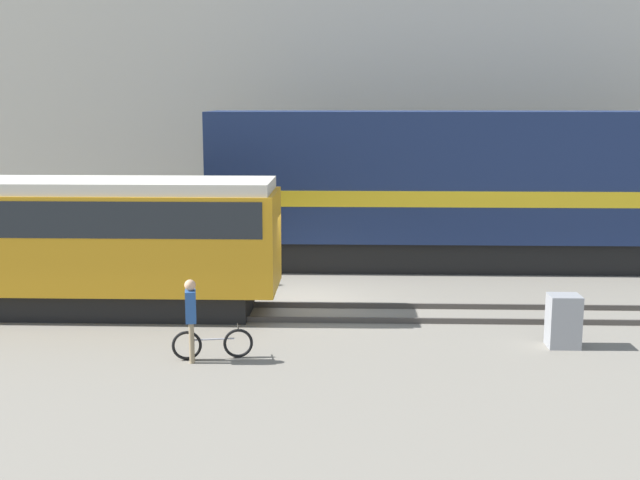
{
  "coord_description": "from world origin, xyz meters",
  "views": [
    {
      "loc": [
        1.49,
        -21.59,
        5.53
      ],
      "look_at": [
        0.77,
        -0.47,
        1.8
      ],
      "focal_mm": 45.0,
      "sensor_mm": 36.0,
      "label": 1
    }
  ],
  "objects_px": {
    "freight_locomotive": "(487,187)",
    "person": "(191,312)",
    "signal_box": "(563,321)",
    "streetcar": "(46,237)",
    "bicycle": "(213,344)"
  },
  "relations": [
    {
      "from": "person",
      "to": "signal_box",
      "type": "height_order",
      "value": "person"
    },
    {
      "from": "streetcar",
      "to": "person",
      "type": "distance_m",
      "value": 5.98
    },
    {
      "from": "freight_locomotive",
      "to": "streetcar",
      "type": "bearing_deg",
      "value": -153.24
    },
    {
      "from": "freight_locomotive",
      "to": "bicycle",
      "type": "relative_size",
      "value": 10.37
    },
    {
      "from": "person",
      "to": "signal_box",
      "type": "xyz_separation_m",
      "value": [
        8.18,
        1.34,
        -0.5
      ]
    },
    {
      "from": "freight_locomotive",
      "to": "streetcar",
      "type": "relative_size",
      "value": 1.49
    },
    {
      "from": "streetcar",
      "to": "signal_box",
      "type": "bearing_deg",
      "value": -11.23
    },
    {
      "from": "signal_box",
      "to": "person",
      "type": "bearing_deg",
      "value": -170.66
    },
    {
      "from": "freight_locomotive",
      "to": "streetcar",
      "type": "distance_m",
      "value": 13.84
    },
    {
      "from": "person",
      "to": "signal_box",
      "type": "bearing_deg",
      "value": 9.34
    },
    {
      "from": "freight_locomotive",
      "to": "person",
      "type": "bearing_deg",
      "value": -127.96
    },
    {
      "from": "freight_locomotive",
      "to": "bicycle",
      "type": "height_order",
      "value": "freight_locomotive"
    },
    {
      "from": "person",
      "to": "streetcar",
      "type": "bearing_deg",
      "value": 139.26
    },
    {
      "from": "freight_locomotive",
      "to": "bicycle",
      "type": "bearing_deg",
      "value": -127.1
    },
    {
      "from": "person",
      "to": "bicycle",
      "type": "bearing_deg",
      "value": 28.86
    }
  ]
}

